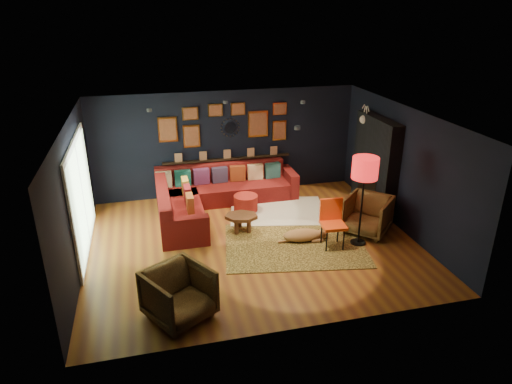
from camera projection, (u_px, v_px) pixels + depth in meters
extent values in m
plane|color=#96591E|center=(252.00, 242.00, 9.31)|extent=(6.50, 6.50, 0.00)
plane|color=black|center=(226.00, 143.00, 11.27)|extent=(6.50, 0.00, 6.50)
plane|color=black|center=(298.00, 254.00, 6.34)|extent=(6.50, 0.00, 6.50)
plane|color=black|center=(74.00, 199.00, 8.09)|extent=(0.00, 5.50, 5.50)
plane|color=black|center=(403.00, 169.00, 9.53)|extent=(0.00, 5.50, 5.50)
plane|color=white|center=(252.00, 117.00, 8.31)|extent=(6.50, 6.50, 0.00)
cube|color=maroon|center=(223.00, 192.00, 11.20)|extent=(3.20, 0.95, 0.42)
cube|color=maroon|center=(220.00, 171.00, 11.35)|extent=(3.20, 0.24, 0.46)
cube|color=maroon|center=(289.00, 182.00, 11.53)|extent=(0.22, 0.95, 0.64)
cube|color=maroon|center=(181.00, 216.00, 9.96)|extent=(0.95, 2.20, 0.42)
cube|color=maroon|center=(163.00, 200.00, 9.72)|extent=(0.24, 2.20, 0.46)
cube|color=maroon|center=(186.00, 232.00, 9.03)|extent=(0.95, 0.22, 0.64)
cube|color=#F4E4BA|center=(164.00, 180.00, 10.86)|extent=(0.38, 0.14, 0.38)
cube|color=#196762|center=(183.00, 178.00, 10.96)|extent=(0.38, 0.14, 0.38)
cube|color=#5F2858|center=(201.00, 176.00, 11.06)|extent=(0.38, 0.14, 0.38)
cube|color=#352B48|center=(220.00, 175.00, 11.16)|extent=(0.38, 0.14, 0.38)
cube|color=maroon|center=(238.00, 173.00, 11.26)|extent=(0.38, 0.14, 0.38)
cube|color=#DAB183|center=(255.00, 172.00, 11.36)|extent=(0.38, 0.14, 0.38)
cube|color=#27575B|center=(273.00, 170.00, 11.46)|extent=(0.38, 0.14, 0.38)
cube|color=gold|center=(185.00, 186.00, 10.47)|extent=(0.14, 0.38, 0.38)
cube|color=maroon|center=(187.00, 195.00, 10.02)|extent=(0.14, 0.38, 0.38)
cube|color=#AD5525|center=(190.00, 204.00, 9.58)|extent=(0.14, 0.38, 0.38)
cube|color=black|center=(227.00, 159.00, 11.35)|extent=(3.20, 0.12, 0.04)
cube|color=gold|center=(168.00, 130.00, 10.76)|extent=(0.45, 0.03, 0.60)
cube|color=brown|center=(168.00, 130.00, 10.74)|extent=(0.38, 0.01, 0.51)
cube|color=gold|center=(192.00, 136.00, 10.96)|extent=(0.40, 0.03, 0.55)
cube|color=brown|center=(192.00, 136.00, 10.94)|extent=(0.34, 0.01, 0.47)
cube|color=gold|center=(190.00, 114.00, 10.75)|extent=(0.38, 0.03, 0.30)
cube|color=brown|center=(190.00, 114.00, 10.73)|extent=(0.32, 0.01, 0.25)
cube|color=gold|center=(258.00, 124.00, 11.25)|extent=(0.50, 0.03, 0.65)
cube|color=brown|center=(258.00, 124.00, 11.23)|extent=(0.42, 0.01, 0.55)
cube|color=gold|center=(279.00, 130.00, 11.45)|extent=(0.35, 0.03, 0.50)
cube|color=brown|center=(279.00, 131.00, 11.43)|extent=(0.30, 0.01, 0.42)
cube|color=gold|center=(280.00, 109.00, 11.23)|extent=(0.35, 0.03, 0.30)
cube|color=brown|center=(280.00, 109.00, 11.22)|extent=(0.30, 0.01, 0.25)
cube|color=gold|center=(215.00, 110.00, 10.86)|extent=(0.35, 0.03, 0.30)
cube|color=brown|center=(215.00, 110.00, 10.84)|extent=(0.30, 0.01, 0.25)
cube|color=gold|center=(238.00, 109.00, 10.98)|extent=(0.35, 0.03, 0.30)
cube|color=brown|center=(238.00, 109.00, 10.97)|extent=(0.30, 0.01, 0.25)
cylinder|color=silver|center=(230.00, 128.00, 11.11)|extent=(0.28, 0.03, 0.28)
cone|color=gold|center=(239.00, 127.00, 11.16)|extent=(0.03, 0.16, 0.03)
cone|color=gold|center=(238.00, 124.00, 11.12)|extent=(0.04, 0.16, 0.04)
cone|color=gold|center=(236.00, 121.00, 11.09)|extent=(0.04, 0.16, 0.04)
cone|color=gold|center=(233.00, 119.00, 11.05)|extent=(0.04, 0.16, 0.04)
cone|color=gold|center=(230.00, 119.00, 11.03)|extent=(0.03, 0.16, 0.03)
cone|color=gold|center=(227.00, 120.00, 11.01)|extent=(0.04, 0.16, 0.04)
cone|color=gold|center=(224.00, 122.00, 11.02)|extent=(0.04, 0.16, 0.04)
cone|color=gold|center=(222.00, 125.00, 11.03)|extent=(0.04, 0.16, 0.04)
cone|color=gold|center=(221.00, 128.00, 11.06)|extent=(0.03, 0.16, 0.03)
cone|color=gold|center=(222.00, 132.00, 11.10)|extent=(0.04, 0.16, 0.04)
cone|color=gold|center=(224.00, 134.00, 11.14)|extent=(0.04, 0.16, 0.04)
cone|color=gold|center=(227.00, 136.00, 11.17)|extent=(0.04, 0.16, 0.04)
cone|color=gold|center=(230.00, 136.00, 11.20)|extent=(0.03, 0.16, 0.03)
cone|color=gold|center=(234.00, 136.00, 11.21)|extent=(0.04, 0.16, 0.04)
cone|color=gold|center=(237.00, 133.00, 11.21)|extent=(0.04, 0.16, 0.04)
cone|color=gold|center=(238.00, 131.00, 11.19)|extent=(0.04, 0.16, 0.04)
cube|color=black|center=(375.00, 165.00, 10.38)|extent=(0.30, 1.60, 2.20)
cube|color=black|center=(370.00, 192.00, 10.61)|extent=(0.20, 0.80, 0.90)
cone|color=white|center=(373.00, 119.00, 10.48)|extent=(0.35, 0.28, 0.28)
sphere|color=white|center=(364.00, 119.00, 10.43)|extent=(0.20, 0.20, 0.20)
cylinder|color=white|center=(367.00, 113.00, 10.31)|extent=(0.02, 0.10, 0.28)
cylinder|color=white|center=(364.00, 111.00, 10.42)|extent=(0.02, 0.10, 0.28)
cube|color=white|center=(81.00, 196.00, 8.71)|extent=(0.04, 2.80, 2.20)
cube|color=#BEE7B0|center=(83.00, 196.00, 8.71)|extent=(0.01, 2.60, 2.00)
cube|color=white|center=(83.00, 196.00, 8.71)|extent=(0.02, 0.06, 2.00)
cylinder|color=black|center=(149.00, 110.00, 9.00)|extent=(0.10, 0.10, 0.06)
cylinder|color=black|center=(225.00, 102.00, 9.71)|extent=(0.10, 0.10, 0.06)
cylinder|color=black|center=(303.00, 102.00, 9.71)|extent=(0.10, 0.10, 0.06)
cylinder|color=black|center=(297.00, 128.00, 7.74)|extent=(0.10, 0.10, 0.06)
cube|color=white|center=(277.00, 211.00, 10.67)|extent=(2.44, 1.99, 0.03)
cube|color=#BA9A45|center=(295.00, 245.00, 9.20)|extent=(3.07, 2.43, 0.02)
cylinder|color=#592F1C|center=(236.00, 227.00, 9.54)|extent=(0.09, 0.09, 0.29)
cylinder|color=#592F1C|center=(249.00, 226.00, 9.60)|extent=(0.09, 0.09, 0.29)
cylinder|color=#592F1C|center=(240.00, 220.00, 9.85)|extent=(0.09, 0.09, 0.29)
cylinder|color=maroon|center=(246.00, 203.00, 10.61)|extent=(0.56, 0.56, 0.36)
imported|color=#B37E3D|center=(179.00, 292.00, 6.93)|extent=(1.19, 1.17, 0.92)
imported|color=#B37E3D|center=(367.00, 213.00, 9.55)|extent=(1.18, 1.18, 0.89)
cylinder|color=gold|center=(175.00, 289.00, 7.37)|extent=(0.39, 0.39, 0.48)
cylinder|color=black|center=(327.00, 241.00, 8.86)|extent=(0.03, 0.03, 0.48)
cylinder|color=black|center=(344.00, 240.00, 8.91)|extent=(0.03, 0.03, 0.48)
cylinder|color=black|center=(322.00, 233.00, 9.17)|extent=(0.03, 0.03, 0.48)
cylinder|color=black|center=(338.00, 231.00, 9.22)|extent=(0.03, 0.03, 0.48)
cube|color=#F24815|center=(333.00, 225.00, 8.95)|extent=(0.50, 0.50, 0.06)
cube|color=#F24815|center=(331.00, 209.00, 9.03)|extent=(0.46, 0.09, 0.46)
cylinder|color=black|center=(358.00, 243.00, 9.25)|extent=(0.31, 0.31, 0.04)
cylinder|color=black|center=(361.00, 209.00, 8.96)|extent=(0.04, 0.04, 1.48)
cylinder|color=red|center=(365.00, 168.00, 8.63)|extent=(0.51, 0.51, 0.42)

